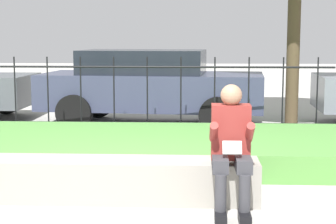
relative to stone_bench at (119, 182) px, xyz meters
The scene contains 6 objects.
ground_plane 0.19m from the stone_bench, behind, with size 60.00×60.00×0.00m, color #B2AFA8.
stone_bench is the anchor object (origin of this frame).
person_seated_reader 1.27m from the stone_bench, 14.21° to the right, with size 0.42×0.73×1.23m.
grass_berm 1.95m from the stone_bench, 90.39° to the left, with size 8.07×2.49×0.33m.
iron_fence 3.54m from the stone_bench, 90.22° to the left, with size 6.07×0.03×1.37m.
car_parked_center 5.09m from the stone_bench, 91.06° to the left, with size 4.31×2.16×1.44m.
Camera 1 is at (0.82, -5.64, 1.69)m, focal length 60.00 mm.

